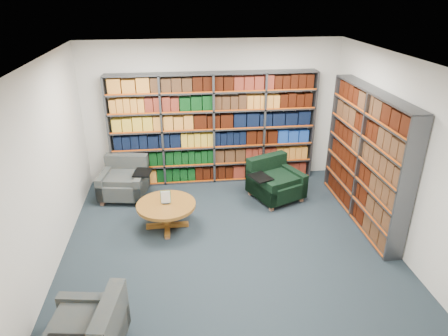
{
  "coord_description": "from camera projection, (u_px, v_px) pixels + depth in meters",
  "views": [
    {
      "loc": [
        -0.69,
        -5.09,
        3.67
      ],
      "look_at": [
        0.0,
        0.6,
        1.05
      ],
      "focal_mm": 32.0,
      "sensor_mm": 36.0,
      "label": 1
    }
  ],
  "objects": [
    {
      "name": "chair_green_right",
      "position": [
        273.0,
        182.0,
        7.52
      ],
      "size": [
        1.12,
        1.09,
        0.76
      ],
      "color": "black",
      "rests_on": "ground"
    },
    {
      "name": "chair_teal_left",
      "position": [
        125.0,
        181.0,
        7.58
      ],
      "size": [
        1.03,
        0.93,
        0.74
      ],
      "color": "#041A31",
      "rests_on": "ground"
    },
    {
      "name": "bookshelf_right",
      "position": [
        366.0,
        158.0,
        6.54
      ],
      "size": [
        0.28,
        2.5,
        2.2
      ],
      "color": "#47494F",
      "rests_on": "ground"
    },
    {
      "name": "bookshelf_back",
      "position": [
        213.0,
        129.0,
        7.86
      ],
      "size": [
        4.0,
        0.28,
        2.2
      ],
      "color": "#47494F",
      "rests_on": "ground"
    },
    {
      "name": "coffee_table",
      "position": [
        166.0,
        209.0,
        6.51
      ],
      "size": [
        0.96,
        0.96,
        0.68
      ],
      "color": "olive",
      "rests_on": "ground"
    },
    {
      "name": "chair_teal_front",
      "position": [
        91.0,
        334.0,
        4.25
      ],
      "size": [
        0.9,
        0.99,
        0.72
      ],
      "color": "#041A31",
      "rests_on": "ground"
    },
    {
      "name": "room_shell",
      "position": [
        229.0,
        163.0,
        5.62
      ],
      "size": [
        5.02,
        5.02,
        2.82
      ],
      "color": "black",
      "rests_on": "ground"
    }
  ]
}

